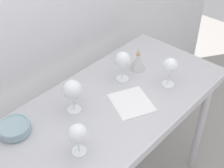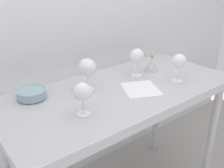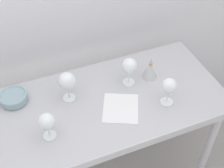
{
  "view_description": "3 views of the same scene",
  "coord_description": "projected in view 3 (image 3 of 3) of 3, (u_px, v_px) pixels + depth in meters",
  "views": [
    {
      "loc": [
        -0.9,
        -0.84,
        2.0
      ],
      "look_at": [
        0.05,
        0.03,
        0.98
      ],
      "focal_mm": 50.58,
      "sensor_mm": 36.0,
      "label": 1
    },
    {
      "loc": [
        -0.87,
        -1.02,
        1.52
      ],
      "look_at": [
        -0.05,
        0.02,
        0.93
      ],
      "focal_mm": 41.11,
      "sensor_mm": 36.0,
      "label": 2
    },
    {
      "loc": [
        -0.39,
        -1.13,
        2.22
      ],
      "look_at": [
        0.07,
        0.01,
        1.0
      ],
      "focal_mm": 50.96,
      "sensor_mm": 36.0,
      "label": 3
    }
  ],
  "objects": [
    {
      "name": "wine_glass_far_left",
      "position": [
        67.0,
        82.0,
        1.71
      ],
      "size": [
        0.1,
        0.1,
        0.18
      ],
      "color": "white",
      "rests_on": "steel_counter"
    },
    {
      "name": "steel_counter",
      "position": [
        102.0,
        115.0,
        1.85
      ],
      "size": [
        1.4,
        0.65,
        0.9
      ],
      "color": "#B2B2B8",
      "rests_on": "ground_plane"
    },
    {
      "name": "decanter_funnel",
      "position": [
        150.0,
        70.0,
        1.89
      ],
      "size": [
        0.09,
        0.09,
        0.15
      ],
      "color": "silver",
      "rests_on": "steel_counter"
    },
    {
      "name": "tasting_sheet_upper",
      "position": [
        121.0,
        108.0,
        1.74
      ],
      "size": [
        0.27,
        0.28,
        0.0
      ],
      "primitive_type": "cube",
      "rotation": [
        0.0,
        0.0,
        -0.44
      ],
      "color": "white",
      "rests_on": "steel_counter"
    },
    {
      "name": "wine_glass_far_right",
      "position": [
        129.0,
        66.0,
        1.8
      ],
      "size": [
        0.09,
        0.09,
        0.18
      ],
      "color": "white",
      "rests_on": "steel_counter"
    },
    {
      "name": "wine_glass_near_right",
      "position": [
        169.0,
        86.0,
        1.69
      ],
      "size": [
        0.08,
        0.08,
        0.17
      ],
      "color": "white",
      "rests_on": "steel_counter"
    },
    {
      "name": "wine_glass_near_left",
      "position": [
        47.0,
        122.0,
        1.53
      ],
      "size": [
        0.09,
        0.09,
        0.16
      ],
      "color": "white",
      "rests_on": "steel_counter"
    },
    {
      "name": "tasting_bowl",
      "position": [
        14.0,
        98.0,
        1.76
      ],
      "size": [
        0.16,
        0.16,
        0.05
      ],
      "color": "#4C4C4C",
      "rests_on": "steel_counter"
    }
  ]
}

